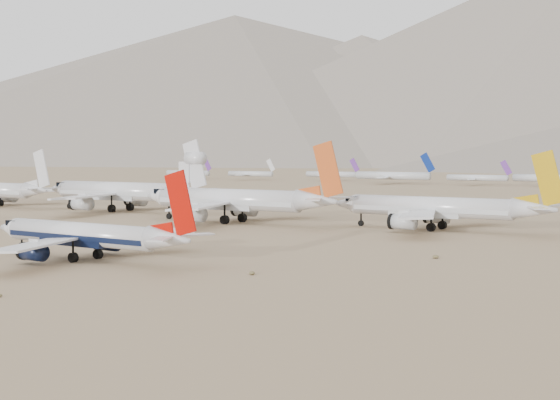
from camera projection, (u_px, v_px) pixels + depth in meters
name	position (u px, v px, depth m)	size (l,w,h in m)	color
ground	(114.00, 262.00, 116.25)	(7000.00, 7000.00, 0.00)	olive
main_airliner	(88.00, 236.00, 117.46)	(39.66, 38.73, 14.00)	silver
row2_gold_tail	(440.00, 208.00, 164.91)	(47.87, 46.82, 17.05)	silver
row2_orange_tail	(236.00, 200.00, 182.81)	(53.66, 52.49, 19.14)	silver
row2_white_trijet	(124.00, 191.00, 220.05)	(57.11, 55.82, 20.24)	silver
distant_storage_row	(528.00, 178.00, 404.82)	(474.69, 63.60, 15.28)	silver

